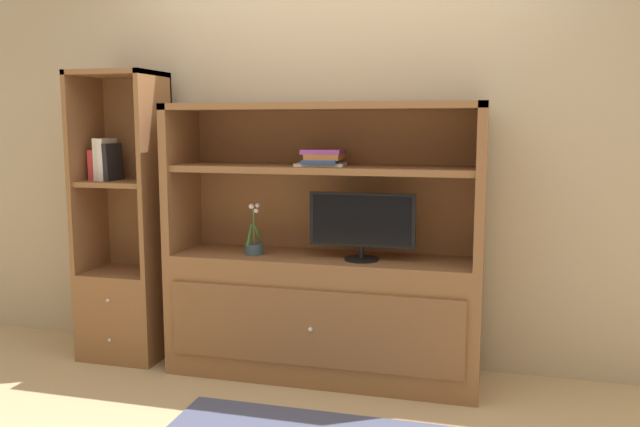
{
  "coord_description": "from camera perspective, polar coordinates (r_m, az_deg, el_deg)",
  "views": [
    {
      "loc": [
        0.91,
        -3.06,
        1.43
      ],
      "look_at": [
        0.0,
        0.35,
        0.95
      ],
      "focal_mm": 36.27,
      "sensor_mm": 36.0,
      "label": 1
    }
  ],
  "objects": [
    {
      "name": "painted_rear_wall",
      "position": [
        3.92,
        1.52,
        7.3
      ],
      "size": [
        6.0,
        0.1,
        2.8
      ],
      "primitive_type": "cube",
      "color": "tan",
      "rests_on": "ground_plane"
    },
    {
      "name": "bookshelf_tall",
      "position": [
        4.19,
        -16.73,
        -4.48
      ],
      "size": [
        0.5,
        0.41,
        1.75
      ],
      "color": "brown",
      "rests_on": "ground_plane"
    },
    {
      "name": "tv_monitor",
      "position": [
        3.52,
        3.7,
        -0.89
      ],
      "size": [
        0.59,
        0.19,
        0.37
      ],
      "color": "black",
      "rests_on": "media_console"
    },
    {
      "name": "media_console",
      "position": [
        3.7,
        0.22,
        -6.71
      ],
      "size": [
        1.77,
        0.49,
        1.55
      ],
      "color": "brown",
      "rests_on": "ground_plane"
    },
    {
      "name": "potted_plant",
      "position": [
        3.72,
        -5.84,
        -2.79
      ],
      "size": [
        0.11,
        0.12,
        0.29
      ],
      "color": "#384C56",
      "rests_on": "media_console"
    },
    {
      "name": "ground_plane",
      "position": [
        3.5,
        -1.54,
        -16.36
      ],
      "size": [
        8.0,
        8.0,
        0.0
      ],
      "primitive_type": "plane",
      "color": "tan"
    },
    {
      "name": "upright_book_row",
      "position": [
        4.15,
        -18.41,
        4.42
      ],
      "size": [
        0.15,
        0.18,
        0.26
      ],
      "color": "red",
      "rests_on": "bookshelf_tall"
    },
    {
      "name": "magazine_stack",
      "position": [
        3.59,
        0.23,
        4.95
      ],
      "size": [
        0.29,
        0.3,
        0.09
      ],
      "color": "silver",
      "rests_on": "media_console"
    }
  ]
}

